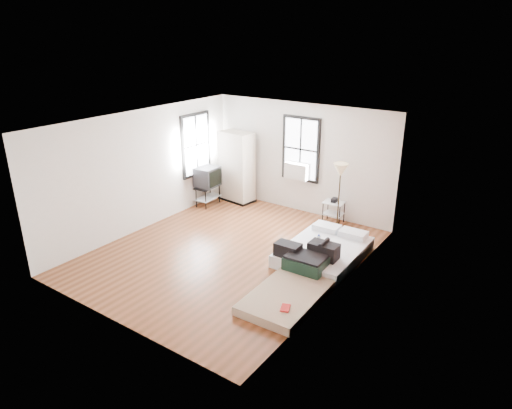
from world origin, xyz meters
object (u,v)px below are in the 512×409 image
Objects in this scene: side_table at (334,206)px; tv_stand at (207,178)px; floor_lamp at (340,173)px; mattress_bare at (295,285)px; wardrobe at (237,167)px; mattress_main at (323,250)px.

tv_stand is (-3.32, -0.80, 0.33)m from side_table.
side_table is 0.95m from floor_lamp.
floor_lamp is (-0.62, 3.09, 1.21)m from mattress_bare.
side_table is at bearing 137.40° from floor_lamp.
mattress_main is at bearing -19.28° from wardrobe.
mattress_main is 1.93m from side_table.
side_table is (2.90, 0.07, -0.52)m from wardrobe.
side_table is 0.61× the size of tv_stand.
mattress_main is 3.12× the size of side_table.
tv_stand is (-4.13, 2.46, 0.62)m from mattress_bare.
tv_stand reaches higher than mattress_main.
wardrobe is 3.11m from floor_lamp.
side_table is at bearing 108.34° from mattress_main.
floor_lamp is (3.09, -0.10, 0.39)m from wardrobe.
tv_stand is at bearing 164.66° from mattress_main.
mattress_bare is 3.29× the size of side_table.
side_table is at bearing 102.22° from mattress_bare.
floor_lamp is at bearing 99.65° from mattress_bare.
mattress_bare is at bearing -34.58° from tv_stand.
tv_stand reaches higher than mattress_bare.
mattress_bare is 4.85m from tv_stand.
floor_lamp is at bearing 6.37° from tv_stand.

